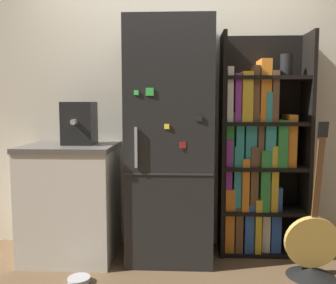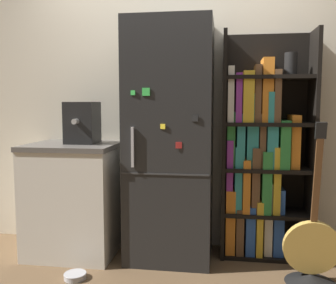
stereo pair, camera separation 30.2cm
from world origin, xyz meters
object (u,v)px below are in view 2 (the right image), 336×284
at_px(bookshelf, 260,157).
at_px(guitar, 311,260).
at_px(refrigerator, 170,142).
at_px(espresso_machine, 82,123).
at_px(pet_bowl, 75,275).

distance_m(bookshelf, guitar, 0.87).
height_order(refrigerator, bookshelf, refrigerator).
relative_size(refrigerator, espresso_machine, 5.54).
height_order(espresso_machine, pet_bowl, espresso_machine).
relative_size(bookshelf, pet_bowl, 11.23).
distance_m(refrigerator, bookshelf, 0.75).
xyz_separation_m(refrigerator, guitar, (1.06, -0.33, -0.79)).
relative_size(guitar, pet_bowl, 7.01).
xyz_separation_m(bookshelf, guitar, (0.33, -0.47, -0.66)).
xyz_separation_m(bookshelf, pet_bowl, (-1.35, -0.65, -0.80)).
bearing_deg(pet_bowl, guitar, 6.20).
bearing_deg(bookshelf, espresso_machine, -174.37).
bearing_deg(bookshelf, guitar, -55.05).
bearing_deg(refrigerator, pet_bowl, -140.85).
height_order(bookshelf, pet_bowl, bookshelf).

